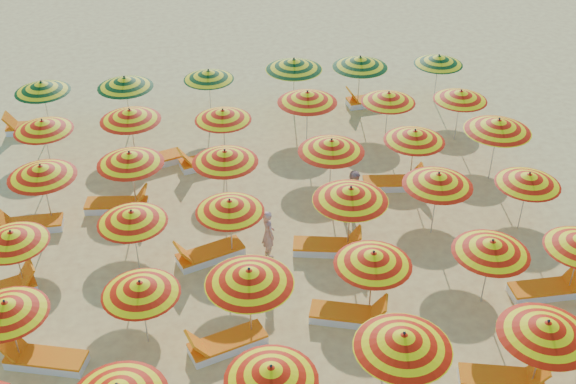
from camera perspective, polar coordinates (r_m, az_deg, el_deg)
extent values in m
plane|color=#F5D56D|center=(18.60, 0.27, -4.94)|extent=(120.00, 120.00, 0.00)
sphere|color=black|center=(13.37, -13.41, -14.56)|extent=(0.06, 0.06, 0.06)
cone|color=orange|center=(13.50, -1.35, -14.12)|extent=(1.82, 1.82, 0.33)
sphere|color=black|center=(13.36, -1.36, -13.57)|extent=(0.06, 0.06, 0.06)
cylinder|color=silver|center=(14.61, 8.81, -13.82)|extent=(0.04, 0.04, 1.91)
cone|color=orange|center=(14.02, 9.11, -11.54)|extent=(2.20, 2.20, 0.36)
sphere|color=black|center=(13.87, 9.19, -10.94)|extent=(0.06, 0.06, 0.06)
cylinder|color=silver|center=(15.53, 19.18, -12.29)|extent=(0.04, 0.04, 1.87)
cone|color=orange|center=(14.98, 19.76, -10.13)|extent=(2.17, 2.17, 0.36)
sphere|color=black|center=(14.84, 19.91, -9.56)|extent=(0.06, 0.06, 0.06)
cylinder|color=silver|center=(16.32, -20.86, -10.44)|extent=(0.03, 0.03, 1.70)
cone|color=orange|center=(15.84, -21.40, -8.52)|extent=(2.06, 2.06, 0.32)
sphere|color=black|center=(15.72, -21.54, -8.01)|extent=(0.06, 0.06, 0.06)
cylinder|color=silver|center=(16.04, -11.30, -9.39)|extent=(0.03, 0.03, 1.68)
cone|color=orange|center=(15.56, -11.59, -7.43)|extent=(2.21, 2.21, 0.32)
sphere|color=black|center=(15.44, -11.67, -6.91)|extent=(0.06, 0.06, 0.06)
cylinder|color=silver|center=(15.76, -2.99, -8.97)|extent=(0.04, 0.04, 1.92)
cone|color=orange|center=(15.21, -3.08, -6.68)|extent=(2.14, 2.14, 0.36)
sphere|color=black|center=(15.07, -3.11, -6.08)|extent=(0.06, 0.06, 0.06)
cylinder|color=silver|center=(16.48, 6.58, -7.27)|extent=(0.03, 0.03, 1.75)
cone|color=orange|center=(16.00, 6.76, -5.23)|extent=(2.16, 2.16, 0.33)
sphere|color=black|center=(15.88, 6.80, -4.70)|extent=(0.06, 0.06, 0.06)
cylinder|color=silver|center=(17.28, 15.41, -6.18)|extent=(0.03, 0.03, 1.76)
cone|color=orange|center=(16.82, 15.80, -4.19)|extent=(2.08, 2.08, 0.34)
sphere|color=black|center=(16.70, 15.90, -3.67)|extent=(0.06, 0.06, 0.06)
cylinder|color=silver|center=(18.17, 21.72, -5.53)|extent=(0.03, 0.03, 1.68)
cylinder|color=silver|center=(18.19, -20.54, -5.18)|extent=(0.03, 0.03, 1.68)
cone|color=orange|center=(17.77, -21.00, -3.36)|extent=(1.72, 1.72, 0.32)
sphere|color=black|center=(17.67, -21.12, -2.88)|extent=(0.06, 0.06, 0.06)
cylinder|color=silver|center=(18.03, -11.96, -3.82)|extent=(0.03, 0.03, 1.70)
cone|color=orange|center=(17.60, -12.24, -1.93)|extent=(1.71, 1.71, 0.32)
sphere|color=black|center=(17.49, -12.31, -1.43)|extent=(0.06, 0.06, 0.06)
cylinder|color=silver|center=(18.05, -4.53, -3.02)|extent=(0.03, 0.03, 1.71)
cone|color=orange|center=(17.61, -4.63, -1.10)|extent=(2.09, 2.09, 0.33)
sphere|color=black|center=(17.51, -4.66, -0.60)|extent=(0.06, 0.06, 0.06)
cylinder|color=silver|center=(18.20, 4.85, -2.30)|extent=(0.04, 0.04, 1.90)
cone|color=orange|center=(17.73, 4.98, -0.16)|extent=(2.52, 2.52, 0.36)
sphere|color=black|center=(17.61, 5.01, 0.40)|extent=(0.06, 0.06, 0.06)
cylinder|color=silver|center=(19.17, 11.51, -0.99)|extent=(0.03, 0.03, 1.82)
cone|color=orange|center=(18.74, 11.78, 0.98)|extent=(2.04, 2.04, 0.35)
sphere|color=black|center=(18.64, 11.85, 1.49)|extent=(0.06, 0.06, 0.06)
cylinder|color=silver|center=(19.98, 18.11, -0.77)|extent=(0.03, 0.03, 1.70)
cone|color=orange|center=(19.59, 18.48, 0.99)|extent=(1.87, 1.87, 0.32)
sphere|color=black|center=(19.49, 18.58, 1.45)|extent=(0.06, 0.06, 0.06)
cylinder|color=silver|center=(20.19, -18.52, -0.29)|extent=(0.03, 0.03, 1.80)
cone|color=orange|center=(19.79, -18.92, 1.57)|extent=(2.29, 2.29, 0.34)
sphere|color=black|center=(19.69, -19.03, 2.05)|extent=(0.06, 0.06, 0.06)
cylinder|color=silver|center=(20.12, -12.12, 0.74)|extent=(0.03, 0.03, 1.80)
cone|color=orange|center=(19.71, -12.39, 2.64)|extent=(1.90, 1.90, 0.34)
sphere|color=black|center=(19.61, -12.46, 3.13)|extent=(0.06, 0.06, 0.06)
cylinder|color=silver|center=(19.83, -4.90, 0.90)|extent=(0.03, 0.03, 1.80)
cone|color=orange|center=(19.42, -5.01, 2.83)|extent=(2.14, 2.14, 0.34)
sphere|color=black|center=(19.32, -5.04, 3.33)|extent=(0.06, 0.06, 0.06)
cylinder|color=silver|center=(20.18, 3.37, 1.71)|extent=(0.04, 0.04, 1.85)
cone|color=orange|center=(19.77, 3.45, 3.67)|extent=(2.39, 2.39, 0.35)
sphere|color=black|center=(19.66, 3.47, 4.18)|extent=(0.06, 0.06, 0.06)
cylinder|color=silver|center=(21.09, 9.78, 2.62)|extent=(0.03, 0.03, 1.75)
cone|color=orange|center=(20.72, 9.98, 4.41)|extent=(2.27, 2.27, 0.33)
sphere|color=black|center=(20.62, 10.03, 4.87)|extent=(0.06, 0.06, 0.06)
cylinder|color=silver|center=(21.84, 15.94, 3.17)|extent=(0.04, 0.04, 1.93)
cone|color=orange|center=(21.44, 16.29, 5.09)|extent=(2.50, 2.50, 0.37)
sphere|color=black|center=(21.34, 16.38, 5.58)|extent=(0.06, 0.06, 0.06)
cylinder|color=silver|center=(22.50, -18.46, 3.35)|extent=(0.03, 0.03, 1.72)
cone|color=orange|center=(22.15, -18.81, 5.00)|extent=(2.21, 2.21, 0.33)
sphere|color=black|center=(22.07, -18.90, 5.43)|extent=(0.06, 0.06, 0.06)
cylinder|color=silver|center=(22.24, -12.14, 4.18)|extent=(0.03, 0.03, 1.81)
cone|color=orange|center=(21.87, -12.38, 5.97)|extent=(2.19, 2.19, 0.35)
sphere|color=black|center=(21.77, -12.44, 6.43)|extent=(0.06, 0.06, 0.06)
cylinder|color=silver|center=(22.02, -5.07, 4.39)|extent=(0.03, 0.03, 1.71)
cone|color=orange|center=(21.66, -5.17, 6.10)|extent=(2.00, 2.00, 0.33)
sphere|color=black|center=(21.58, -5.19, 6.54)|extent=(0.06, 0.06, 0.06)
cylinder|color=silver|center=(22.69, 1.51, 5.69)|extent=(0.04, 0.04, 1.86)
cone|color=orange|center=(22.31, 1.54, 7.51)|extent=(2.14, 2.14, 0.35)
sphere|color=black|center=(22.22, 1.55, 7.98)|extent=(0.06, 0.06, 0.06)
cylinder|color=silver|center=(23.17, 7.80, 5.79)|extent=(0.03, 0.03, 1.71)
cone|color=orange|center=(22.83, 7.95, 7.43)|extent=(2.17, 2.17, 0.33)
sphere|color=black|center=(22.75, 7.98, 7.85)|extent=(0.06, 0.06, 0.06)
cylinder|color=silver|center=(23.72, 13.26, 5.85)|extent=(0.03, 0.03, 1.70)
cone|color=orange|center=(23.39, 13.49, 7.44)|extent=(2.20, 2.20, 0.32)
sphere|color=black|center=(23.31, 13.55, 7.85)|extent=(0.06, 0.06, 0.06)
cylinder|color=silver|center=(24.79, -18.56, 6.30)|extent=(0.03, 0.03, 1.76)
cone|color=#737606|center=(24.47, -18.88, 7.88)|extent=(2.23, 2.23, 0.34)
sphere|color=black|center=(24.39, -18.96, 8.28)|extent=(0.06, 0.06, 0.06)
cylinder|color=silver|center=(24.30, -12.54, 6.80)|extent=(0.03, 0.03, 1.80)
cone|color=#737606|center=(23.97, -12.77, 8.46)|extent=(2.07, 2.07, 0.34)
sphere|color=black|center=(23.89, -12.83, 8.89)|extent=(0.06, 0.06, 0.06)
cylinder|color=silver|center=(24.62, -6.19, 7.66)|extent=(0.03, 0.03, 1.68)
cone|color=#737606|center=(24.31, -6.30, 9.19)|extent=(1.73, 1.73, 0.32)
sphere|color=black|center=(24.23, -6.32, 9.59)|extent=(0.06, 0.06, 0.06)
cylinder|color=silver|center=(24.74, 0.46, 8.30)|extent=(0.04, 0.04, 1.92)
cone|color=#737606|center=(24.39, 0.47, 10.07)|extent=(2.41, 2.41, 0.37)
sphere|color=black|center=(24.30, 0.47, 10.52)|extent=(0.06, 0.06, 0.06)
cylinder|color=silver|center=(25.09, 5.62, 8.48)|extent=(0.04, 0.04, 1.89)
cone|color=#737606|center=(24.75, 5.72, 10.19)|extent=(2.17, 2.17, 0.36)
sphere|color=black|center=(24.67, 5.75, 10.63)|extent=(0.06, 0.06, 0.06)
cylinder|color=silver|center=(26.07, 11.63, 8.72)|extent=(0.03, 0.03, 1.69)
cone|color=#737606|center=(25.78, 11.82, 10.19)|extent=(2.14, 2.14, 0.32)
sphere|color=black|center=(25.71, 11.87, 10.57)|extent=(0.06, 0.06, 0.06)
cube|color=white|center=(16.04, 16.43, -14.14)|extent=(1.79, 1.03, 0.20)
cube|color=orange|center=(15.94, 16.51, -13.82)|extent=(1.79, 1.03, 0.06)
cube|color=orange|center=(15.95, 19.17, -13.29)|extent=(0.51, 0.66, 0.48)
cube|color=white|center=(16.61, -18.51, -12.55)|extent=(1.80, 1.09, 0.20)
cube|color=orange|center=(16.52, -18.60, -12.24)|extent=(1.80, 1.09, 0.06)
cube|color=orange|center=(16.66, -20.94, -11.29)|extent=(0.53, 0.67, 0.48)
cube|color=white|center=(16.18, -4.77, -11.92)|extent=(1.79, 1.04, 0.20)
cube|color=orange|center=(16.08, -4.79, -11.60)|extent=(1.79, 1.04, 0.06)
cube|color=orange|center=(15.77, -7.22, -11.81)|extent=(0.52, 0.66, 0.48)
cube|color=white|center=(16.79, 4.70, -9.78)|extent=(1.80, 1.12, 0.20)
cube|color=orange|center=(16.70, 4.72, -9.46)|extent=(1.80, 1.12, 0.06)
cube|color=orange|center=(16.54, 7.19, -9.14)|extent=(0.54, 0.67, 0.48)
cube|color=white|center=(18.42, 19.63, -7.40)|extent=(1.71, 0.62, 0.20)
cube|color=orange|center=(18.34, 19.71, -7.09)|extent=(1.71, 0.62, 0.06)
cube|color=orange|center=(18.53, 21.77, -6.26)|extent=(0.38, 0.59, 0.48)
cube|color=white|center=(18.62, -21.83, -7.47)|extent=(1.80, 1.09, 0.20)
cube|color=orange|center=(18.42, -19.95, -6.05)|extent=(0.53, 0.67, 0.48)
cube|color=white|center=(18.51, -6.13, -4.99)|extent=(1.80, 1.09, 0.20)
cube|color=orange|center=(18.43, -6.16, -4.68)|extent=(1.80, 1.09, 0.06)
cube|color=orange|center=(18.11, -8.23, -4.78)|extent=(0.53, 0.67, 0.48)
cube|color=white|center=(18.65, 3.03, -4.46)|extent=(1.79, 0.95, 0.20)
cube|color=orange|center=(18.57, 3.04, -4.15)|extent=(1.79, 0.95, 0.06)
cube|color=orange|center=(18.46, 5.24, -3.67)|extent=(0.49, 0.65, 0.48)
cube|color=white|center=(20.59, -19.67, -2.55)|extent=(1.70, 0.59, 0.20)
cube|color=orange|center=(20.51, -19.74, -2.26)|extent=(1.70, 0.59, 0.06)
cube|color=orange|center=(20.55, -21.76, -1.93)|extent=(0.37, 0.58, 0.48)
cube|color=white|center=(20.69, -13.37, -1.11)|extent=(1.77, 0.83, 0.20)
cube|color=orange|center=(20.62, -13.42, -0.82)|extent=(1.77, 0.83, 0.06)
cube|color=orange|center=(20.36, -11.58, -0.28)|extent=(0.45, 0.63, 0.48)
cube|color=white|center=(21.28, 8.25, 0.60)|extent=(1.77, 0.82, 0.20)
cube|color=orange|center=(21.20, 8.28, 0.90)|extent=(1.77, 0.82, 0.06)
cube|color=orange|center=(21.22, 10.19, 1.42)|extent=(0.45, 0.63, 0.48)
cube|color=white|center=(22.47, -10.50, 2.33)|extent=(1.80, 1.08, 0.20)
cube|color=orange|center=(22.40, -10.53, 2.61)|extent=(1.80, 1.08, 0.06)
cube|color=orange|center=(22.13, -12.29, 2.63)|extent=(0.53, 0.66, 0.48)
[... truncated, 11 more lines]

